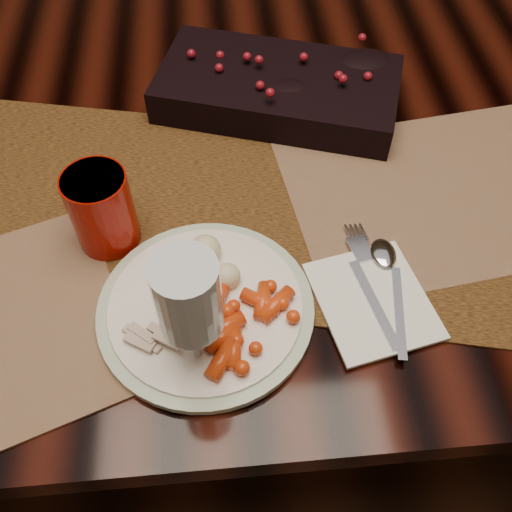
{
  "coord_description": "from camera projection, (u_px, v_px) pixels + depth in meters",
  "views": [
    {
      "loc": [
        -0.02,
        -0.68,
        1.36
      ],
      "look_at": [
        0.02,
        -0.27,
        0.8
      ],
      "focal_mm": 40.0,
      "sensor_mm": 36.0,
      "label": 1
    }
  ],
  "objects": [
    {
      "name": "floor",
      "position": [
        241.0,
        357.0,
        1.49
      ],
      "size": [
        5.0,
        5.0,
        0.0
      ],
      "primitive_type": "plane",
      "color": "black",
      "rests_on": "ground"
    },
    {
      "name": "dining_table",
      "position": [
        237.0,
        275.0,
        1.19
      ],
      "size": [
        1.8,
        1.0,
        0.75
      ],
      "primitive_type": "cube",
      "color": "black",
      "rests_on": "floor"
    },
    {
      "name": "table_runner",
      "position": [
        201.0,
        203.0,
        0.81
      ],
      "size": [
        1.75,
        0.73,
        0.0
      ],
      "primitive_type": "cube",
      "rotation": [
        0.0,
        0.0,
        -0.23
      ],
      "color": "black",
      "rests_on": "dining_table"
    },
    {
      "name": "centerpiece",
      "position": [
        278.0,
        84.0,
        0.9
      ],
      "size": [
        0.42,
        0.3,
        0.08
      ],
      "primitive_type": null,
      "rotation": [
        0.0,
        0.0,
        -0.32
      ],
      "color": "black",
      "rests_on": "table_runner"
    },
    {
      "name": "placemat_main",
      "position": [
        439.0,
        193.0,
        0.82
      ],
      "size": [
        0.46,
        0.36,
        0.0
      ],
      "primitive_type": "cube",
      "rotation": [
        0.0,
        0.0,
        0.13
      ],
      "color": "brown",
      "rests_on": "dining_table"
    },
    {
      "name": "dinner_plate",
      "position": [
        206.0,
        308.0,
        0.69
      ],
      "size": [
        0.34,
        0.34,
        0.01
      ],
      "primitive_type": "cylinder",
      "rotation": [
        0.0,
        0.0,
        0.37
      ],
      "color": "white",
      "rests_on": "placemat_main"
    },
    {
      "name": "baby_carrots",
      "position": [
        251.0,
        327.0,
        0.66
      ],
      "size": [
        0.12,
        0.1,
        0.02
      ],
      "primitive_type": null,
      "rotation": [
        0.0,
        0.0,
        0.08
      ],
      "color": "red",
      "rests_on": "dinner_plate"
    },
    {
      "name": "mashed_potatoes",
      "position": [
        207.0,
        258.0,
        0.7
      ],
      "size": [
        0.11,
        0.1,
        0.05
      ],
      "primitive_type": null,
      "rotation": [
        0.0,
        0.0,
        -0.38
      ],
      "color": "#DEBB76",
      "rests_on": "dinner_plate"
    },
    {
      "name": "turkey_shreds",
      "position": [
        153.0,
        334.0,
        0.65
      ],
      "size": [
        0.09,
        0.08,
        0.02
      ],
      "primitive_type": null,
      "rotation": [
        0.0,
        0.0,
        -0.2
      ],
      "color": "#AA9B95",
      "rests_on": "dinner_plate"
    },
    {
      "name": "napkin",
      "position": [
        373.0,
        300.0,
        0.7
      ],
      "size": [
        0.16,
        0.18,
        0.01
      ],
      "primitive_type": "cube",
      "rotation": [
        0.0,
        0.0,
        0.21
      ],
      "color": "white",
      "rests_on": "placemat_main"
    },
    {
      "name": "fork",
      "position": [
        371.0,
        289.0,
        0.71
      ],
      "size": [
        0.06,
        0.17,
        0.0
      ],
      "primitive_type": null,
      "rotation": [
        0.0,
        0.0,
        0.21
      ],
      "color": "silver",
      "rests_on": "napkin"
    },
    {
      "name": "spoon",
      "position": [
        394.0,
        293.0,
        0.71
      ],
      "size": [
        0.06,
        0.17,
        0.0
      ],
      "primitive_type": null,
      "rotation": [
        0.0,
        0.0,
        -0.17
      ],
      "color": "silver",
      "rests_on": "napkin"
    },
    {
      "name": "red_cup",
      "position": [
        102.0,
        210.0,
        0.72
      ],
      "size": [
        0.09,
        0.09,
        0.11
      ],
      "primitive_type": "cylinder",
      "rotation": [
        0.0,
        0.0,
        -0.14
      ],
      "color": "#900B01",
      "rests_on": "placemat_main"
    },
    {
      "name": "wine_glass",
      "position": [
        192.0,
        320.0,
        0.59
      ],
      "size": [
        0.07,
        0.07,
        0.19
      ],
      "primitive_type": null,
      "rotation": [
        0.0,
        0.0,
        0.12
      ],
      "color": "silver",
      "rests_on": "dining_table"
    }
  ]
}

